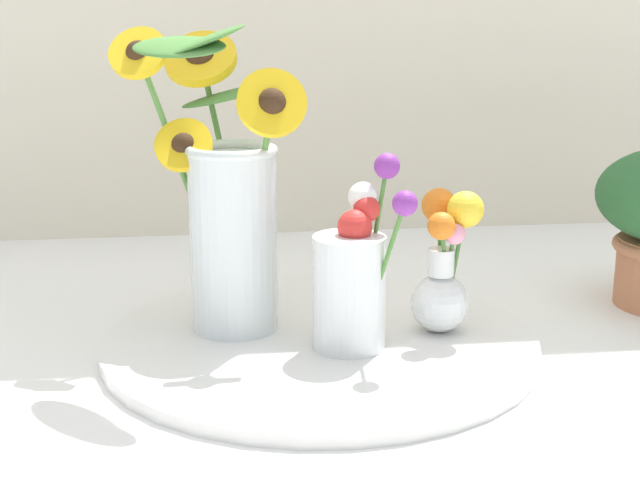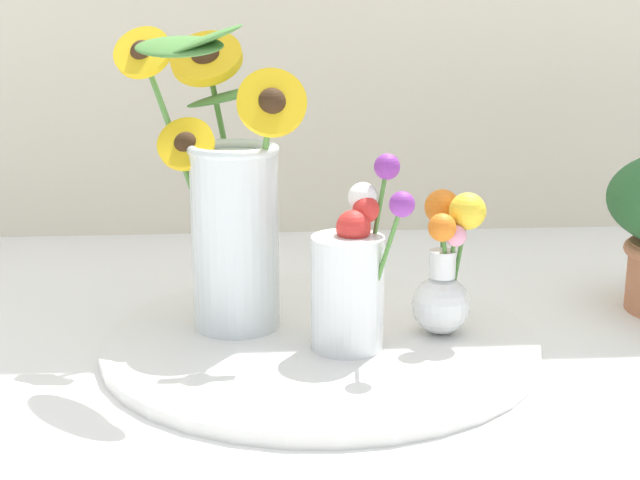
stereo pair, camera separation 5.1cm
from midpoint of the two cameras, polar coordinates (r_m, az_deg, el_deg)
ground_plane at (r=1.03m, az=0.73°, el=-7.50°), size 6.00×6.00×0.00m
serving_tray at (r=1.06m, az=-1.39°, el=-6.53°), size 0.51×0.51×0.02m
mason_jar_sunflowers at (r=1.05m, az=-7.31°, el=2.13°), size 0.23×0.25×0.36m
vase_small_center at (r=1.00m, az=0.64°, el=-2.43°), size 0.11×0.10×0.22m
vase_bulb_right at (r=1.05m, az=6.56°, el=-1.82°), size 0.08×0.10×0.17m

